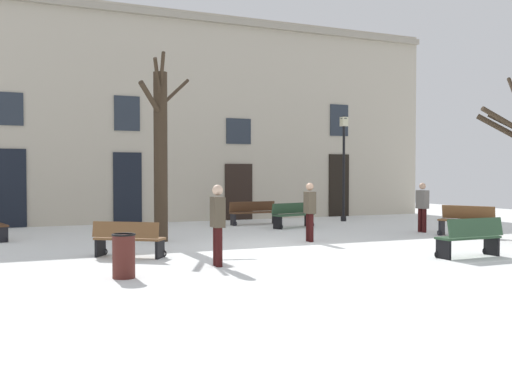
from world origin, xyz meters
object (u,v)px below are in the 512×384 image
object	(u,v)px
person_near_bench	(310,209)
litter_bin	(124,256)
bench_back_to_back_right	(293,215)
person_strolling	(422,205)
bench_back_to_back_left	(254,212)
tree_center	(161,151)
bench_near_lamp	(470,237)
person_crossing_plaza	(218,221)
bench_far_corner	(129,239)
streetlamp	(344,157)
bench_by_litter_bin	(466,221)

from	to	relation	value
person_near_bench	litter_bin	bearing A→B (deg)	127.20
bench_back_to_back_right	person_strolling	bearing A→B (deg)	-59.82
bench_back_to_back_left	person_near_bench	size ratio (longest dim) A/B	1.17
tree_center	bench_near_lamp	xyz separation A→B (m)	(5.52, -5.83, -2.04)
bench_near_lamp	person_crossing_plaza	bearing A→B (deg)	-11.87
bench_back_to_back_right	person_crossing_plaza	world-z (taller)	person_crossing_plaza
bench_near_lamp	bench_far_corner	distance (m)	7.62
streetlamp	person_crossing_plaza	size ratio (longest dim) A/B	2.51
tree_center	bench_far_corner	xyz separation A→B (m)	(-1.46, -2.75, -2.07)
bench_by_litter_bin	bench_back_to_back_right	bearing A→B (deg)	-170.44
bench_by_litter_bin	bench_near_lamp	size ratio (longest dim) A/B	1.01
streetlamp	bench_back_to_back_right	bearing A→B (deg)	-152.09
litter_bin	bench_by_litter_bin	size ratio (longest dim) A/B	0.50
bench_near_lamp	person_near_bench	distance (m)	4.50
tree_center	bench_back_to_back_left	world-z (taller)	tree_center
bench_by_litter_bin	person_near_bench	bearing A→B (deg)	-125.91
bench_back_to_back_right	bench_near_lamp	size ratio (longest dim) A/B	1.05
litter_bin	bench_near_lamp	bearing A→B (deg)	-4.15
litter_bin	bench_back_to_back_left	world-z (taller)	bench_back_to_back_left
tree_center	person_near_bench	xyz separation A→B (m)	(3.73, -1.72, -1.60)
bench_by_litter_bin	bench_near_lamp	bearing A→B (deg)	-69.75
bench_back_to_back_left	bench_near_lamp	xyz separation A→B (m)	(1.03, -9.65, -0.01)
litter_bin	bench_back_to_back_left	distance (m)	11.22
litter_bin	bench_by_litter_bin	world-z (taller)	bench_by_litter_bin
litter_bin	person_near_bench	size ratio (longest dim) A/B	0.50
streetlamp	bench_far_corner	distance (m)	11.92
bench_by_litter_bin	person_crossing_plaza	size ratio (longest dim) A/B	0.98
bench_back_to_back_left	bench_back_to_back_right	size ratio (longest dim) A/B	1.14
bench_far_corner	person_crossing_plaza	bearing A→B (deg)	161.96
bench_back_to_back_left	person_crossing_plaza	distance (m)	9.67
litter_bin	bench_near_lamp	world-z (taller)	bench_near_lamp
bench_near_lamp	person_strolling	distance (m)	5.62
streetlamp	bench_back_to_back_left	size ratio (longest dim) A/B	2.19
bench_back_to_back_right	bench_far_corner	world-z (taller)	bench_back_to_back_right
tree_center	person_near_bench	bearing A→B (deg)	-24.76
person_crossing_plaza	tree_center	bearing A→B (deg)	-177.51
streetlamp	litter_bin	bearing A→B (deg)	-138.93
tree_center	bench_by_litter_bin	xyz separation A→B (m)	(8.61, -2.48, -2.01)
bench_back_to_back_right	bench_far_corner	distance (m)	8.24
bench_back_to_back_right	bench_far_corner	size ratio (longest dim) A/B	1.08
tree_center	bench_back_to_back_left	size ratio (longest dim) A/B	2.64
litter_bin	bench_by_litter_bin	distance (m)	11.04
streetlamp	bench_back_to_back_right	size ratio (longest dim) A/B	2.49
bench_back_to_back_left	person_strolling	distance (m)	6.09
bench_near_lamp	person_crossing_plaza	distance (m)	5.71
bench_back_to_back_left	person_near_bench	bearing A→B (deg)	-101.47
tree_center	person_near_bench	world-z (taller)	tree_center
litter_bin	person_crossing_plaza	world-z (taller)	person_crossing_plaza
tree_center	streetlamp	size ratio (longest dim) A/B	1.21
bench_back_to_back_right	bench_far_corner	xyz separation A→B (m)	(-6.65, -4.86, -0.03)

